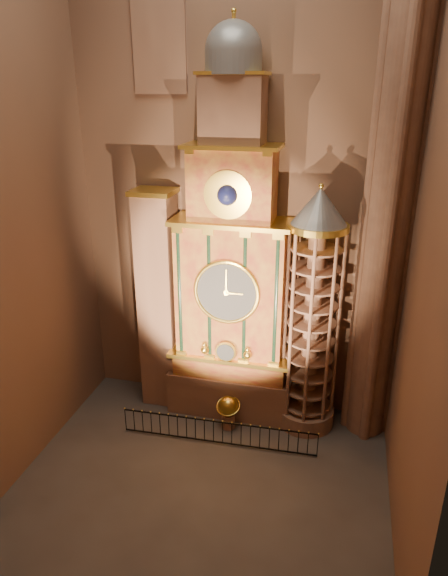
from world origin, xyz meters
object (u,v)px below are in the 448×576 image
(astronomical_clock, at_px, (232,276))
(iron_railing, at_px, (218,432))
(stair_turret, at_px, (312,316))
(portrait_tower, at_px, (159,301))
(celestial_globe, at_px, (228,409))

(astronomical_clock, xyz_separation_m, iron_railing, (0.06, -2.72, -6.08))
(stair_turret, bearing_deg, astronomical_clock, 175.70)
(portrait_tower, xyz_separation_m, celestial_globe, (3.60, -1.50, -4.22))
(stair_turret, xyz_separation_m, celestial_globe, (-3.30, -1.22, -4.34))
(stair_turret, bearing_deg, portrait_tower, 177.67)
(astronomical_clock, relative_size, stair_turret, 1.55)
(portrait_tower, bearing_deg, iron_railing, -38.33)
(astronomical_clock, relative_size, celestial_globe, 10.75)
(iron_railing, bearing_deg, astronomical_clock, 91.18)
(celestial_globe, distance_m, iron_railing, 1.29)
(portrait_tower, distance_m, iron_railing, 6.33)
(portrait_tower, relative_size, stair_turret, 0.94)
(portrait_tower, bearing_deg, celestial_globe, -22.57)
(astronomical_clock, xyz_separation_m, stair_turret, (3.50, -0.26, -1.41))
(portrait_tower, bearing_deg, astronomical_clock, -0.29)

